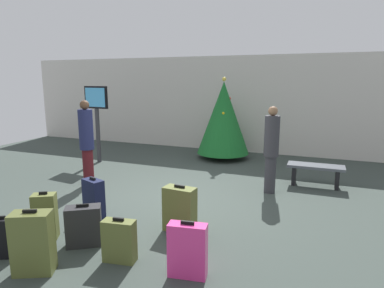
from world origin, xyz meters
TOP-DOWN VIEW (x-y plane):
  - ground_plane at (0.00, 0.00)m, footprint 16.00×16.00m
  - back_wall at (0.00, 4.98)m, footprint 16.00×0.20m
  - holiday_tree at (0.03, 3.74)m, footprint 1.54×1.54m
  - flight_info_kiosk at (-3.17, 2.00)m, footprint 0.78×0.17m
  - waiting_bench at (2.69, 1.93)m, footprint 1.20×0.44m
  - traveller_0 at (-2.04, 0.13)m, footprint 0.41×0.41m
  - traveller_1 at (1.82, 1.12)m, footprint 0.43×0.43m
  - suitcase_0 at (-0.30, -2.16)m, footprint 0.54×0.47m
  - suitcase_1 at (-0.76, -1.33)m, footprint 0.44×0.32m
  - suitcase_2 at (1.37, -2.33)m, footprint 0.49×0.25m
  - suitcase_3 at (0.42, -2.34)m, footprint 0.45×0.25m
  - suitcase_4 at (-0.97, -2.20)m, footprint 0.39×0.35m
  - suitcase_5 at (-1.10, -2.83)m, footprint 0.45×0.33m
  - suitcase_6 at (0.79, -1.23)m, footprint 0.51×0.29m
  - suitcase_7 at (-0.41, -2.95)m, footprint 0.53×0.44m

SIDE VIEW (x-z plane):
  - ground_plane at x=0.00m, z-range 0.00..0.00m
  - suitcase_5 at x=-1.10m, z-range -0.02..0.56m
  - suitcase_3 at x=0.42m, z-range -0.02..0.58m
  - suitcase_0 at x=-0.30m, z-range -0.02..0.60m
  - suitcase_2 at x=1.37m, z-range -0.02..0.69m
  - suitcase_1 at x=-0.76m, z-range -0.02..0.71m
  - suitcase_4 at x=-0.97m, z-range -0.02..0.71m
  - waiting_bench at x=2.69m, z-range 0.11..0.59m
  - suitcase_6 at x=0.79m, z-range -0.02..0.73m
  - suitcase_7 at x=-0.41m, z-range -0.02..0.80m
  - traveller_1 at x=1.82m, z-range 0.06..1.87m
  - traveller_0 at x=-2.04m, z-range 0.07..1.97m
  - holiday_tree at x=0.03m, z-range 0.02..2.44m
  - flight_info_kiosk at x=-3.17m, z-range 0.40..2.56m
  - back_wall at x=0.00m, z-range 0.00..3.09m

